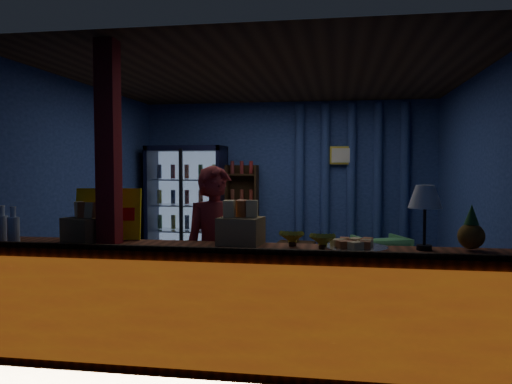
# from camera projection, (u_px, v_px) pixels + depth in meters

# --- Properties ---
(ground) EXTENTS (4.60, 4.60, 0.00)m
(ground) POSITION_uv_depth(u_px,v_px,m) (268.00, 302.00, 5.83)
(ground) COLOR #515154
(ground) RESTS_ON ground
(room_walls) EXTENTS (4.60, 4.60, 4.60)m
(room_walls) POSITION_uv_depth(u_px,v_px,m) (268.00, 168.00, 5.75)
(room_walls) COLOR navy
(room_walls) RESTS_ON ground
(counter) EXTENTS (4.40, 0.57, 0.99)m
(counter) POSITION_uv_depth(u_px,v_px,m) (235.00, 307.00, 3.93)
(counter) COLOR brown
(counter) RESTS_ON ground
(support_post) EXTENTS (0.16, 0.16, 2.60)m
(support_post) POSITION_uv_depth(u_px,v_px,m) (109.00, 201.00, 4.06)
(support_post) COLOR maroon
(support_post) RESTS_ON ground
(beverage_cooler) EXTENTS (1.20, 0.62, 1.90)m
(beverage_cooler) POSITION_uv_depth(u_px,v_px,m) (188.00, 207.00, 7.92)
(beverage_cooler) COLOR black
(beverage_cooler) RESTS_ON ground
(bottle_shelf) EXTENTS (0.50, 0.28, 1.60)m
(bottle_shelf) POSITION_uv_depth(u_px,v_px,m) (242.00, 216.00, 7.93)
(bottle_shelf) COLOR #342010
(bottle_shelf) RESTS_ON ground
(curtain_folds) EXTENTS (1.74, 0.14, 2.50)m
(curtain_folds) POSITION_uv_depth(u_px,v_px,m) (351.00, 185.00, 7.72)
(curtain_folds) COLOR navy
(curtain_folds) RESTS_ON room_walls
(framed_picture) EXTENTS (0.36, 0.04, 0.28)m
(framed_picture) POSITION_uv_depth(u_px,v_px,m) (342.00, 155.00, 7.67)
(framed_picture) COLOR gold
(framed_picture) RESTS_ON room_walls
(shopkeeper) EXTENTS (0.68, 0.58, 1.59)m
(shopkeeper) POSITION_uv_depth(u_px,v_px,m) (216.00, 255.00, 4.44)
(shopkeeper) COLOR maroon
(shopkeeper) RESTS_ON ground
(green_chair) EXTENTS (0.86, 0.87, 0.61)m
(green_chair) POSITION_uv_depth(u_px,v_px,m) (381.00, 257.00, 7.02)
(green_chair) COLOR #5EBD64
(green_chair) RESTS_ON ground
(side_table) EXTENTS (0.56, 0.43, 0.58)m
(side_table) POSITION_uv_depth(u_px,v_px,m) (296.00, 258.00, 7.24)
(side_table) COLOR #342010
(side_table) RESTS_ON ground
(yellow_sign) EXTENTS (0.57, 0.21, 0.44)m
(yellow_sign) POSITION_uv_depth(u_px,v_px,m) (108.00, 214.00, 4.30)
(yellow_sign) COLOR yellow
(yellow_sign) RESTS_ON counter
(snack_box_left) EXTENTS (0.40, 0.37, 0.34)m
(snack_box_left) POSITION_uv_depth(u_px,v_px,m) (85.00, 228.00, 4.16)
(snack_box_left) COLOR #99824A
(snack_box_left) RESTS_ON counter
(snack_box_centre) EXTENTS (0.37, 0.32, 0.36)m
(snack_box_centre) POSITION_uv_depth(u_px,v_px,m) (241.00, 229.00, 4.05)
(snack_box_centre) COLOR #99824A
(snack_box_centre) RESTS_ON counter
(pastry_tray) EXTENTS (0.49, 0.49, 0.08)m
(pastry_tray) POSITION_uv_depth(u_px,v_px,m) (355.00, 246.00, 3.79)
(pastry_tray) COLOR silver
(pastry_tray) RESTS_ON counter
(banana_bunches) EXTENTS (0.46, 0.28, 0.15)m
(banana_bunches) POSITION_uv_depth(u_px,v_px,m) (307.00, 239.00, 3.85)
(banana_bunches) COLOR gold
(banana_bunches) RESTS_ON counter
(table_lamp) EXTENTS (0.25, 0.25, 0.49)m
(table_lamp) POSITION_uv_depth(u_px,v_px,m) (425.00, 199.00, 3.76)
(table_lamp) COLOR black
(table_lamp) RESTS_ON counter
(pineapple) EXTENTS (0.20, 0.20, 0.34)m
(pineapple) POSITION_uv_depth(u_px,v_px,m) (471.00, 232.00, 3.75)
(pineapple) COLOR brown
(pineapple) RESTS_ON counter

